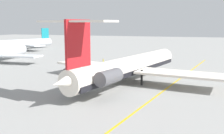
% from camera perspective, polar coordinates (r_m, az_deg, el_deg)
% --- Properties ---
extents(ground, '(399.59, 399.59, 0.00)m').
position_cam_1_polar(ground, '(52.48, 17.79, -4.37)').
color(ground, gray).
extents(main_jetliner, '(43.09, 38.54, 12.73)m').
position_cam_1_polar(main_jetliner, '(53.44, 3.38, 0.11)').
color(main_jetliner, silver).
rests_on(main_jetliner, ground).
extents(airliner_mid_right, '(31.25, 31.55, 9.86)m').
position_cam_1_polar(airliner_mid_right, '(131.30, -19.49, 4.87)').
color(airliner_mid_right, silver).
rests_on(airliner_mid_right, ground).
extents(ground_crew_near_tail, '(0.36, 0.30, 1.73)m').
position_cam_1_polar(ground_crew_near_tail, '(78.64, -1.94, 1.37)').
color(ground_crew_near_tail, black).
rests_on(ground_crew_near_tail, ground).
extents(taxiway_centreline, '(80.74, 15.17, 0.01)m').
position_cam_1_polar(taxiway_centreline, '(53.83, 12.85, -3.81)').
color(taxiway_centreline, gold).
rests_on(taxiway_centreline, ground).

